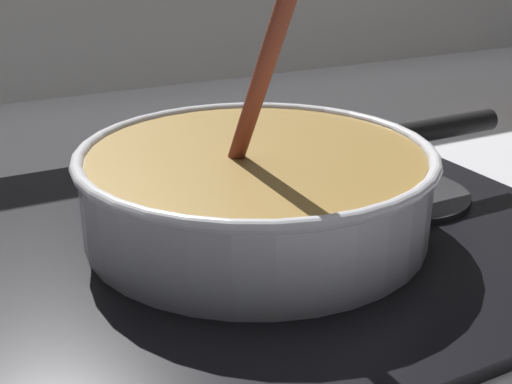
{
  "coord_description": "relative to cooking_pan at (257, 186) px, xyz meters",
  "views": [
    {
      "loc": [
        -0.2,
        -0.31,
        0.27
      ],
      "look_at": [
        0.05,
        0.17,
        0.05
      ],
      "focal_mm": 46.88,
      "sensor_mm": 36.0,
      "label": 1
    }
  ],
  "objects": [
    {
      "name": "hob_plate",
      "position": [
        -0.0,
        0.0,
        -0.05
      ],
      "size": [
        0.56,
        0.48,
        0.01
      ],
      "primitive_type": "cube",
      "color": "black",
      "rests_on": "ground"
    },
    {
      "name": "burner_ring",
      "position": [
        -0.0,
        0.0,
        -0.04
      ],
      "size": [
        0.16,
        0.16,
        0.01
      ],
      "primitive_type": "torus",
      "color": "#592D0C",
      "rests_on": "hob_plate"
    },
    {
      "name": "spare_burner",
      "position": [
        0.16,
        0.0,
        -0.04
      ],
      "size": [
        0.14,
        0.14,
        0.01
      ],
      "primitive_type": "cylinder",
      "color": "#262628",
      "rests_on": "hob_plate"
    },
    {
      "name": "cooking_pan",
      "position": [
        0.0,
        0.0,
        0.0
      ],
      "size": [
        0.42,
        0.31,
        0.27
      ],
      "color": "silver",
      "rests_on": "hob_plate"
    }
  ]
}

